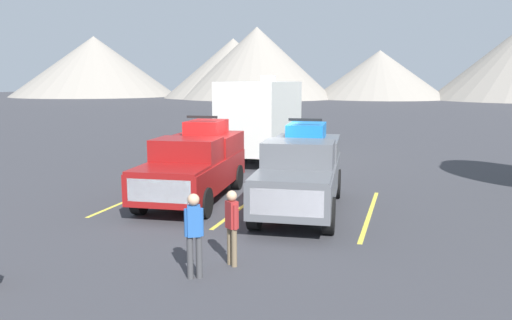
{
  "coord_description": "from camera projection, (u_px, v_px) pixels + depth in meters",
  "views": [
    {
      "loc": [
        4.68,
        -14.4,
        3.71
      ],
      "look_at": [
        0.0,
        0.43,
        1.2
      ],
      "focal_mm": 34.76,
      "sensor_mm": 36.0,
      "label": 1
    }
  ],
  "objects": [
    {
      "name": "ground_plane",
      "position": [
        252.0,
        200.0,
        15.54
      ],
      "size": [
        240.0,
        240.0,
        0.0
      ],
      "primitive_type": "plane",
      "color": "#38383D"
    },
    {
      "name": "lot_stripe_a",
      "position": [
        139.0,
        196.0,
        16.09
      ],
      "size": [
        0.12,
        5.5,
        0.01
      ],
      "primitive_type": "cube",
      "color": "gold",
      "rests_on": "ground"
    },
    {
      "name": "person_b",
      "position": [
        232.0,
        223.0,
        9.9
      ],
      "size": [
        0.29,
        0.28,
        1.55
      ],
      "color": "#726047",
      "rests_on": "ground"
    },
    {
      "name": "lot_stripe_b",
      "position": [
        246.0,
        204.0,
        15.0
      ],
      "size": [
        0.12,
        5.5,
        0.01
      ],
      "primitive_type": "cube",
      "color": "gold",
      "rests_on": "ground"
    },
    {
      "name": "pickup_truck_a",
      "position": [
        196.0,
        163.0,
        15.56
      ],
      "size": [
        2.62,
        5.63,
        2.57
      ],
      "color": "maroon",
      "rests_on": "ground"
    },
    {
      "name": "lot_stripe_c",
      "position": [
        370.0,
        214.0,
        13.91
      ],
      "size": [
        0.12,
        5.5,
        0.01
      ],
      "primitive_type": "cube",
      "color": "gold",
      "rests_on": "ground"
    },
    {
      "name": "mountain_ridge",
      "position": [
        388.0,
        67.0,
        98.43
      ],
      "size": [
        173.59,
        46.09,
        15.58
      ],
      "color": "gray",
      "rests_on": "ground"
    },
    {
      "name": "person_a",
      "position": [
        194.0,
        230.0,
        9.24
      ],
      "size": [
        0.34,
        0.28,
        1.64
      ],
      "color": "#3F3F42",
      "rests_on": "ground"
    },
    {
      "name": "pickup_truck_b",
      "position": [
        302.0,
        169.0,
        14.2
      ],
      "size": [
        2.6,
        5.83,
        2.58
      ],
      "color": "#595B60",
      "rests_on": "ground"
    },
    {
      "name": "camper_trailer_a",
      "position": [
        263.0,
        115.0,
        23.62
      ],
      "size": [
        2.92,
        8.66,
        3.94
      ],
      "color": "silver",
      "rests_on": "ground"
    }
  ]
}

